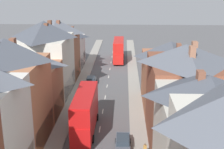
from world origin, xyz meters
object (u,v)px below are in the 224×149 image
Objects in this scene: car_parked_left_a at (91,81)px; double_decker_bus_lead at (119,50)px; double_decker_bus_mid_street at (85,111)px; pedestrian_mid_right at (145,149)px; car_near_blue at (123,143)px.

double_decker_bus_lead is at bearing 75.53° from car_parked_left_a.
pedestrian_mid_right is at bearing -39.62° from double_decker_bus_mid_street.
double_decker_bus_lead is at bearing 91.75° from car_near_blue.
pedestrian_mid_right is at bearing -33.29° from car_near_blue.
double_decker_bus_lead is 38.41m from double_decker_bus_mid_street.
car_parked_left_a is at bearing -104.47° from double_decker_bus_lead.
double_decker_bus_mid_street is at bearing -86.17° from car_parked_left_a.
pedestrian_mid_right is at bearing -71.16° from car_parked_left_a.
double_decker_bus_lead is 42.79m from car_near_blue.
car_parked_left_a is (-6.20, 23.78, -0.06)m from car_near_blue.
car_parked_left_a is (-4.89, -18.95, -2.02)m from double_decker_bus_lead.
double_decker_bus_mid_street is at bearing 137.57° from car_near_blue.
car_parked_left_a is at bearing 93.83° from double_decker_bus_mid_street.
double_decker_bus_lead is 2.51× the size of car_parked_left_a.
pedestrian_mid_right is at bearing -85.13° from double_decker_bus_lead.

